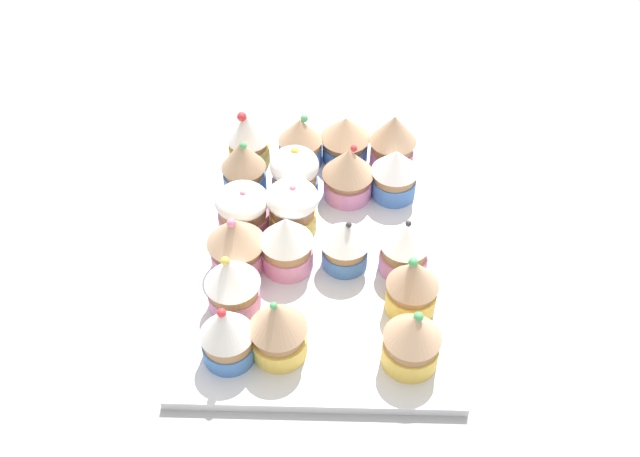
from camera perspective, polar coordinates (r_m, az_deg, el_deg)
The scene contains 21 objects.
ground_plane at distance 87.36cm, azimuth -0.00°, elevation -2.60°, with size 180.00×180.00×3.00cm, color #9E9EA3.
baking_tray at distance 85.80cm, azimuth -0.00°, elevation -1.67°, with size 42.87×30.30×1.20cm.
cupcake_0 at distance 94.51cm, azimuth -5.71°, elevation 7.13°, with size 5.49×5.49×8.00cm.
cupcake_1 at distance 90.28cm, azimuth -6.08°, elevation 4.97°, with size 5.58×5.58×8.00cm.
cupcake_2 at distance 85.68cm, azimuth -6.13°, elevation 1.53°, with size 6.39×6.39×6.43cm.
cupcake_3 at distance 81.08cm, azimuth -6.67°, elevation -1.06°, with size 6.61×6.61×7.72cm.
cupcake_4 at distance 77.22cm, azimuth -6.95°, elevation -4.25°, with size 6.06×6.06×7.73cm.
cupcake_5 at distance 73.17cm, azimuth -7.40°, elevation -8.21°, with size 5.57×5.57×7.95cm.
cupcake_6 at distance 94.12cm, azimuth -1.57°, elevation 6.91°, with size 5.70×5.70×7.33cm.
cupcake_7 at distance 89.24cm, azimuth -2.02°, elevation 4.35°, with size 6.08×6.08×7.40cm.
cupcake_8 at distance 84.79cm, azimuth -2.18°, elevation 1.71°, with size 6.20×6.20×7.22cm.
cupcake_9 at distance 80.62cm, azimuth -2.65°, elevation -1.09°, with size 6.05×6.05×7.57cm.
cupcake_10 at distance 72.96cm, azimuth -3.33°, elevation -7.90°, with size 6.02×6.02×7.95cm.
cupcake_11 at distance 94.89cm, azimuth 2.02°, elevation 7.21°, with size 6.53×6.53×6.60cm.
cupcake_12 at distance 89.17cm, azimuth 2.24°, elevation 4.48°, with size 6.46×6.46×7.58cm.
cupcake_13 at distance 81.04cm, azimuth 2.01°, elevation -1.10°, with size 5.88×5.88×6.83cm.
cupcake_14 at distance 93.99cm, azimuth 5.81°, elevation 7.01°, with size 6.09×6.09×7.78cm.
cupcake_15 at distance 89.75cm, azimuth 5.94°, elevation 4.43°, with size 5.91×5.91×7.05cm.
cupcake_16 at distance 81.14cm, azimuth 6.72°, elevation -1.48°, with size 5.62×5.62×7.02cm.
cupcake_17 at distance 77.21cm, azimuth 7.33°, elevation -4.47°, with size 5.67×5.67×7.66cm.
cupcake_18 at distance 73.04cm, azimuth 7.30°, elevation -8.70°, with size 5.92×5.92×7.47cm.
Camera 1 is at (57.86, 1.46, 63.94)cm, focal length 40.44 mm.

